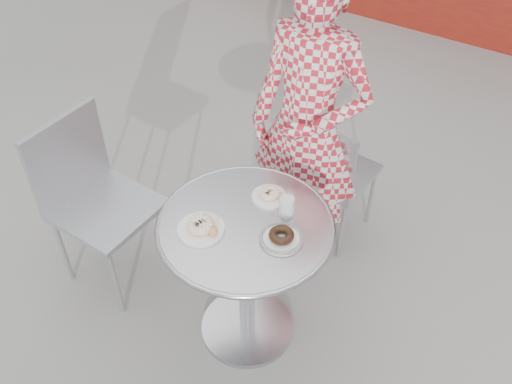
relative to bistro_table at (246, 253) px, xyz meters
The scene contains 9 objects.
ground 0.60m from the bistro_table, 42.11° to the left, with size 60.00×60.00×0.00m, color #999692.
bistro_table is the anchor object (origin of this frame).
chair_far 0.93m from the bistro_table, 89.01° to the left, with size 0.43×0.44×0.86m.
chair_left 0.88m from the bistro_table, behind, with size 0.48×0.47×0.97m.
seated_person 0.71m from the bistro_table, 94.68° to the left, with size 0.63×0.41×1.72m, color red.
plate_far 0.29m from the bistro_table, 89.11° to the left, with size 0.16×0.16×0.04m.
plate_near 0.28m from the bistro_table, 135.75° to the right, with size 0.20×0.20×0.05m.
plate_checker 0.27m from the bistro_table, ahead, with size 0.18×0.18×0.05m.
milk_cup 0.31m from the bistro_table, 50.65° to the left, with size 0.07×0.07×0.11m.
Camera 1 is at (0.92, -1.43, 2.55)m, focal length 40.00 mm.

